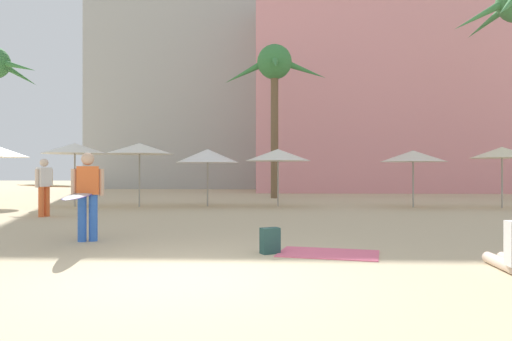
{
  "coord_description": "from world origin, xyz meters",
  "views": [
    {
      "loc": [
        1.28,
        -5.78,
        1.34
      ],
      "look_at": [
        0.83,
        5.26,
        1.36
      ],
      "focal_mm": 32.93,
      "sensor_mm": 36.0,
      "label": 1
    }
  ],
  "objects_px": {
    "cafe_umbrella_2": "(413,156)",
    "cafe_umbrella_1": "(278,155)",
    "palm_tree_far_left": "(275,72)",
    "person_far_left": "(85,194)",
    "backpack": "(270,241)",
    "cafe_umbrella_7": "(208,156)",
    "beach_towel": "(328,253)",
    "cafe_umbrella_4": "(139,149)",
    "person_mid_center": "(46,185)",
    "cafe_umbrella_5": "(75,149)",
    "cafe_umbrella_3": "(502,152)"
  },
  "relations": [
    {
      "from": "backpack",
      "to": "cafe_umbrella_4",
      "type": "bearing_deg",
      "value": 0.04
    },
    {
      "from": "palm_tree_far_left",
      "to": "cafe_umbrella_3",
      "type": "distance_m",
      "value": 11.02
    },
    {
      "from": "cafe_umbrella_1",
      "to": "person_far_left",
      "type": "height_order",
      "value": "cafe_umbrella_1"
    },
    {
      "from": "palm_tree_far_left",
      "to": "person_far_left",
      "type": "distance_m",
      "value": 15.99
    },
    {
      "from": "cafe_umbrella_4",
      "to": "beach_towel",
      "type": "height_order",
      "value": "cafe_umbrella_4"
    },
    {
      "from": "person_mid_center",
      "to": "cafe_umbrella_2",
      "type": "bearing_deg",
      "value": -138.62
    },
    {
      "from": "palm_tree_far_left",
      "to": "cafe_umbrella_7",
      "type": "relative_size",
      "value": 3.16
    },
    {
      "from": "palm_tree_far_left",
      "to": "cafe_umbrella_4",
      "type": "relative_size",
      "value": 3.02
    },
    {
      "from": "cafe_umbrella_1",
      "to": "person_mid_center",
      "type": "distance_m",
      "value": 8.11
    },
    {
      "from": "cafe_umbrella_7",
      "to": "beach_towel",
      "type": "xyz_separation_m",
      "value": [
        3.44,
        -10.17,
        -1.91
      ]
    },
    {
      "from": "cafe_umbrella_3",
      "to": "cafe_umbrella_2",
      "type": "bearing_deg",
      "value": 177.01
    },
    {
      "from": "cafe_umbrella_3",
      "to": "cafe_umbrella_4",
      "type": "distance_m",
      "value": 13.33
    },
    {
      "from": "cafe_umbrella_7",
      "to": "beach_towel",
      "type": "relative_size",
      "value": 1.53
    },
    {
      "from": "cafe_umbrella_4",
      "to": "backpack",
      "type": "xyz_separation_m",
      "value": [
        4.99,
        -9.7,
        -1.98
      ]
    },
    {
      "from": "person_far_left",
      "to": "cafe_umbrella_2",
      "type": "bearing_deg",
      "value": 114.34
    },
    {
      "from": "backpack",
      "to": "person_mid_center",
      "type": "xyz_separation_m",
      "value": [
        -6.71,
        6.03,
        0.72
      ]
    },
    {
      "from": "beach_towel",
      "to": "cafe_umbrella_7",
      "type": "bearing_deg",
      "value": 108.7
    },
    {
      "from": "cafe_umbrella_3",
      "to": "cafe_umbrella_5",
      "type": "xyz_separation_m",
      "value": [
        -15.85,
        0.06,
        0.18
      ]
    },
    {
      "from": "cafe_umbrella_4",
      "to": "backpack",
      "type": "bearing_deg",
      "value": -62.79
    },
    {
      "from": "person_mid_center",
      "to": "cafe_umbrella_7",
      "type": "bearing_deg",
      "value": -112.39
    },
    {
      "from": "palm_tree_far_left",
      "to": "cafe_umbrella_5",
      "type": "bearing_deg",
      "value": -142.31
    },
    {
      "from": "cafe_umbrella_5",
      "to": "cafe_umbrella_1",
      "type": "bearing_deg",
      "value": 2.31
    },
    {
      "from": "cafe_umbrella_4",
      "to": "cafe_umbrella_7",
      "type": "bearing_deg",
      "value": 10.55
    },
    {
      "from": "cafe_umbrella_3",
      "to": "cafe_umbrella_4",
      "type": "xyz_separation_m",
      "value": [
        -13.33,
        -0.08,
        0.16
      ]
    },
    {
      "from": "cafe_umbrella_1",
      "to": "cafe_umbrella_7",
      "type": "xyz_separation_m",
      "value": [
        -2.68,
        0.01,
        -0.03
      ]
    },
    {
      "from": "backpack",
      "to": "palm_tree_far_left",
      "type": "bearing_deg",
      "value": -27.36
    },
    {
      "from": "palm_tree_far_left",
      "to": "cafe_umbrella_1",
      "type": "xyz_separation_m",
      "value": [
        0.14,
        -5.53,
        -4.31
      ]
    },
    {
      "from": "cafe_umbrella_1",
      "to": "cafe_umbrella_7",
      "type": "bearing_deg",
      "value": 179.75
    },
    {
      "from": "backpack",
      "to": "person_far_left",
      "type": "relative_size",
      "value": 0.13
    },
    {
      "from": "cafe_umbrella_4",
      "to": "cafe_umbrella_5",
      "type": "xyz_separation_m",
      "value": [
        -2.52,
        0.14,
        0.02
      ]
    },
    {
      "from": "cafe_umbrella_5",
      "to": "cafe_umbrella_7",
      "type": "bearing_deg",
      "value": 3.67
    },
    {
      "from": "cafe_umbrella_2",
      "to": "cafe_umbrella_7",
      "type": "height_order",
      "value": "cafe_umbrella_7"
    },
    {
      "from": "cafe_umbrella_4",
      "to": "person_far_left",
      "type": "bearing_deg",
      "value": -80.15
    },
    {
      "from": "palm_tree_far_left",
      "to": "cafe_umbrella_4",
      "type": "height_order",
      "value": "palm_tree_far_left"
    },
    {
      "from": "cafe_umbrella_3",
      "to": "cafe_umbrella_4",
      "type": "height_order",
      "value": "cafe_umbrella_4"
    },
    {
      "from": "cafe_umbrella_2",
      "to": "cafe_umbrella_4",
      "type": "height_order",
      "value": "cafe_umbrella_4"
    },
    {
      "from": "backpack",
      "to": "cafe_umbrella_7",
      "type": "bearing_deg",
      "value": -13.39
    },
    {
      "from": "cafe_umbrella_2",
      "to": "cafe_umbrella_4",
      "type": "relative_size",
      "value": 0.95
    },
    {
      "from": "cafe_umbrella_5",
      "to": "cafe_umbrella_7",
      "type": "relative_size",
      "value": 1.0
    },
    {
      "from": "beach_towel",
      "to": "person_far_left",
      "type": "distance_m",
      "value": 4.65
    },
    {
      "from": "cafe_umbrella_5",
      "to": "cafe_umbrella_7",
      "type": "xyz_separation_m",
      "value": [
        5.02,
        0.32,
        -0.28
      ]
    },
    {
      "from": "cafe_umbrella_2",
      "to": "cafe_umbrella_7",
      "type": "xyz_separation_m",
      "value": [
        -7.69,
        0.22,
        0.03
      ]
    },
    {
      "from": "cafe_umbrella_2",
      "to": "backpack",
      "type": "distance_m",
      "value": 11.35
    },
    {
      "from": "cafe_umbrella_2",
      "to": "beach_towel",
      "type": "height_order",
      "value": "cafe_umbrella_2"
    },
    {
      "from": "cafe_umbrella_4",
      "to": "person_mid_center",
      "type": "distance_m",
      "value": 4.25
    },
    {
      "from": "cafe_umbrella_5",
      "to": "person_mid_center",
      "type": "relative_size",
      "value": 0.86
    },
    {
      "from": "cafe_umbrella_3",
      "to": "person_mid_center",
      "type": "bearing_deg",
      "value": -166.01
    },
    {
      "from": "cafe_umbrella_3",
      "to": "person_mid_center",
      "type": "relative_size",
      "value": 0.8
    },
    {
      "from": "cafe_umbrella_2",
      "to": "cafe_umbrella_1",
      "type": "bearing_deg",
      "value": 177.61
    },
    {
      "from": "backpack",
      "to": "person_mid_center",
      "type": "relative_size",
      "value": 0.15
    }
  ]
}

